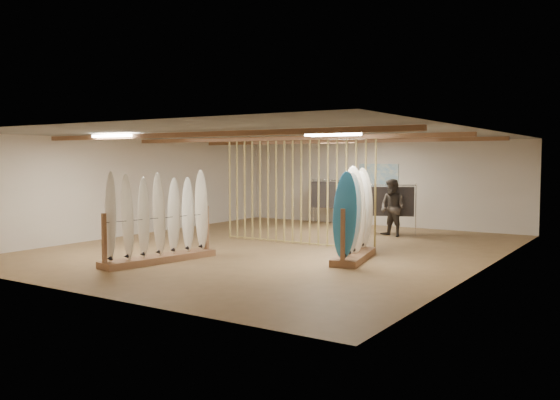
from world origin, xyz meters
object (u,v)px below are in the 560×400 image
Objects in this scene: rack_right at (354,229)px; clothing_rack_b at (391,201)px; rack_left at (159,232)px; clothing_rack_a at (332,195)px; shopper_a at (353,202)px; shopper_b at (393,204)px.

clothing_rack_b is (-1.05, 4.62, 0.29)m from rack_right.
clothing_rack_a is (-0.35, 8.50, 0.36)m from rack_left.
clothing_rack_a is at bearing 102.93° from rack_left.
clothing_rack_a reaches higher than clothing_rack_b.
rack_left is at bearing -129.57° from clothing_rack_b.
shopper_b reaches higher than shopper_a.
rack_left is 4.23m from rack_right.
shopper_a reaches higher than clothing_rack_a.
rack_left is 6.96m from shopper_a.
shopper_b is (1.33, -0.15, 0.00)m from shopper_a.
clothing_rack_b is at bearing 134.77° from shopper_b.
rack_left reaches higher than shopper_b.
rack_left is 7.52m from clothing_rack_b.
rack_left is 1.49× the size of shopper_a.
rack_left reaches higher than clothing_rack_b.
shopper_b is (2.93, -1.81, -0.08)m from clothing_rack_a.
rack_right is 1.17× the size of shopper_b.
clothing_rack_a is 2.31m from shopper_a.
clothing_rack_b is (2.72, -1.37, -0.03)m from clothing_rack_a.
clothing_rack_b is (2.36, 7.13, 0.32)m from rack_left.
shopper_b is at bearing -167.79° from shopper_a.
clothing_rack_b is at bearing -146.75° from shopper_a.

